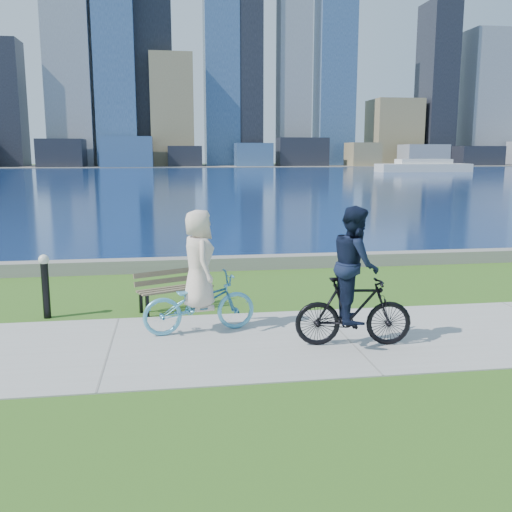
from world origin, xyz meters
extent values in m
plane|color=#2C5616|center=(0.00, 0.00, 0.00)|extent=(320.00, 320.00, 0.00)
cube|color=#989793|center=(0.00, 0.00, 0.01)|extent=(80.00, 3.50, 0.02)
cube|color=slate|center=(0.00, 6.20, 0.17)|extent=(90.00, 0.50, 0.35)
cube|color=#0C214D|center=(0.00, 72.00, 0.00)|extent=(320.00, 131.00, 0.01)
cube|color=slate|center=(0.00, 130.00, 0.06)|extent=(320.00, 30.00, 0.12)
cube|color=black|center=(-25.79, 121.22, 3.04)|extent=(9.57, 7.97, 6.07)
cube|color=navy|center=(-11.75, 119.03, 3.29)|extent=(11.00, 8.00, 6.57)
cube|color=black|center=(0.71, 122.99, 2.33)|extent=(7.55, 6.70, 4.65)
cube|color=navy|center=(16.28, 121.48, 2.64)|extent=(8.29, 6.09, 5.29)
cube|color=black|center=(27.93, 122.68, 3.28)|extent=(11.51, 6.06, 6.57)
cube|color=olive|center=(41.77, 120.12, 2.72)|extent=(6.79, 7.41, 5.44)
cube|color=slate|center=(56.27, 119.18, 2.52)|extent=(10.04, 7.11, 5.03)
cube|color=black|center=(71.64, 121.84, 2.36)|extent=(10.83, 6.14, 4.73)
cube|color=black|center=(-38.52, 127.10, 13.65)|extent=(8.31, 7.92, 27.31)
cube|color=slate|center=(-24.69, 130.87, 27.09)|extent=(10.01, 10.24, 54.17)
cube|color=navy|center=(-14.23, 129.96, 34.98)|extent=(8.90, 11.98, 69.96)
cube|color=olive|center=(-1.84, 129.29, 12.67)|extent=(9.68, 10.85, 25.33)
cube|color=black|center=(15.08, 132.89, 32.94)|extent=(8.88, 11.58, 65.88)
cube|color=slate|center=(27.73, 131.69, 29.56)|extent=(7.72, 6.16, 59.12)
cube|color=navy|center=(38.10, 132.09, 22.55)|extent=(8.88, 7.90, 45.09)
cube|color=olive|center=(53.66, 131.44, 8.13)|extent=(11.74, 10.88, 16.27)
cube|color=black|center=(64.04, 130.66, 19.76)|extent=(6.84, 10.77, 39.53)
cube|color=slate|center=(78.44, 132.35, 16.80)|extent=(11.60, 10.81, 33.60)
cube|color=navy|center=(10.00, 131.00, 32.00)|extent=(8.00, 8.00, 64.00)
cube|color=silver|center=(39.09, 81.76, 0.66)|extent=(15.50, 4.43, 1.33)
cube|color=silver|center=(39.09, 81.76, 1.72)|extent=(8.86, 3.32, 0.78)
cube|color=black|center=(-3.45, 1.84, 0.22)|extent=(0.08, 0.08, 0.43)
cube|color=black|center=(-2.21, 2.37, 0.22)|extent=(0.08, 0.08, 0.43)
cube|color=black|center=(-3.58, 2.16, 0.22)|extent=(0.08, 0.08, 0.43)
cube|color=black|center=(-2.35, 2.69, 0.22)|extent=(0.08, 0.08, 0.43)
cube|color=brown|center=(-2.83, 2.11, 0.45)|extent=(1.45, 0.69, 0.04)
cube|color=brown|center=(-2.89, 2.25, 0.45)|extent=(1.45, 0.69, 0.04)
cube|color=brown|center=(-2.95, 2.39, 0.45)|extent=(1.45, 0.69, 0.04)
cube|color=brown|center=(-3.00, 2.50, 0.58)|extent=(1.44, 0.66, 0.11)
cube|color=brown|center=(-3.01, 2.52, 0.74)|extent=(1.44, 0.66, 0.11)
cylinder|color=black|center=(-5.37, 2.07, 0.56)|extent=(0.14, 0.14, 1.11)
sphere|color=silver|center=(-5.37, 2.07, 1.15)|extent=(0.20, 0.20, 0.20)
imported|color=#56ACD2|center=(-2.49, 0.69, 0.55)|extent=(1.04, 2.10, 1.05)
imported|color=white|center=(-2.49, 0.69, 1.33)|extent=(0.70, 0.95, 1.75)
imported|color=black|center=(-0.02, -0.41, 0.60)|extent=(0.79, 1.97, 1.15)
imported|color=black|center=(-0.02, -0.41, 1.39)|extent=(0.81, 0.99, 1.89)
camera|label=1|loc=(-2.96, -9.12, 3.17)|focal=40.00mm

